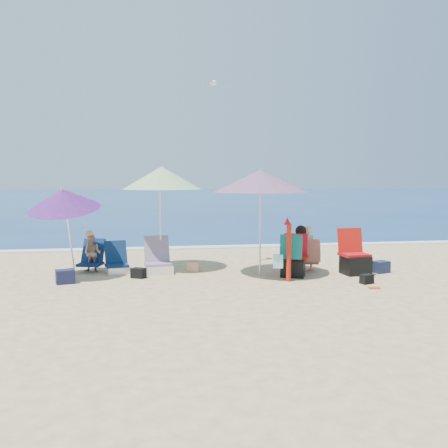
{
  "coord_description": "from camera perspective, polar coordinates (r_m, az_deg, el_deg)",
  "views": [
    {
      "loc": [
        -1.9,
        -9.31,
        2.08
      ],
      "look_at": [
        -0.3,
        1.0,
        1.1
      ],
      "focal_mm": 39.2,
      "sensor_mm": 36.0,
      "label": 1
    }
  ],
  "objects": [
    {
      "name": "umbrella_turquoise",
      "position": [
        10.44,
        4.24,
        5.01
      ],
      "size": [
        2.22,
        2.22,
        2.29
      ],
      "color": "silver",
      "rests_on": "ground"
    },
    {
      "name": "umbrella_striped",
      "position": [
        11.18,
        -7.27,
        5.35
      ],
      "size": [
        2.17,
        2.17,
        2.39
      ],
      "color": "silver",
      "rests_on": "ground"
    },
    {
      "name": "person_left",
      "position": [
        11.31,
        -15.12,
        -3.29
      ],
      "size": [
        0.62,
        0.76,
        0.91
      ],
      "color": "tan",
      "rests_on": "ground"
    },
    {
      "name": "bag_navy_b",
      "position": [
        11.36,
        17.82,
        -4.78
      ],
      "size": [
        0.41,
        0.36,
        0.26
      ],
      "color": "#1C243E",
      "rests_on": "ground"
    },
    {
      "name": "foam",
      "position": [
        14.68,
        -1.29,
        -2.71
      ],
      "size": [
        120.0,
        0.5,
        0.04
      ],
      "color": "white",
      "rests_on": "ground"
    },
    {
      "name": "bag_black_b",
      "position": [
        10.11,
        16.3,
        -6.18
      ],
      "size": [
        0.29,
        0.24,
        0.19
      ],
      "color": "black",
      "rests_on": "ground"
    },
    {
      "name": "person_center",
      "position": [
        11.1,
        9.45,
        -2.89
      ],
      "size": [
        0.74,
        0.63,
        1.03
      ],
      "color": "#D6AE80",
      "rests_on": "ground"
    },
    {
      "name": "orange_item",
      "position": [
        9.72,
        17.13,
        -7.14
      ],
      "size": [
        0.24,
        0.16,
        0.03
      ],
      "color": "#D74416",
      "rests_on": "ground"
    },
    {
      "name": "umbrella_blue",
      "position": [
        10.61,
        -18.23,
        2.8
      ],
      "size": [
        1.8,
        1.84,
        2.02
      ],
      "color": "white",
      "rests_on": "ground"
    },
    {
      "name": "ground",
      "position": [
        9.73,
        2.67,
        -6.99
      ],
      "size": [
        120.0,
        120.0,
        0.0
      ],
      "color": "#D8BC84",
      "rests_on": "ground"
    },
    {
      "name": "furled_umbrella",
      "position": [
        9.92,
        7.53,
        -2.6
      ],
      "size": [
        0.16,
        0.15,
        1.3
      ],
      "color": "red",
      "rests_on": "ground"
    },
    {
      "name": "bag_navy_a",
      "position": [
        10.22,
        -18.02,
        -5.85
      ],
      "size": [
        0.41,
        0.34,
        0.28
      ],
      "color": "#1C1D3E",
      "rests_on": "ground"
    },
    {
      "name": "bag_tan",
      "position": [
        10.97,
        -3.59,
        -4.99
      ],
      "size": [
        0.31,
        0.28,
        0.22
      ],
      "color": "tan",
      "rests_on": "ground"
    },
    {
      "name": "camp_chair_left",
      "position": [
        11.02,
        14.98,
        -4.14
      ],
      "size": [
        0.61,
        0.63,
        0.99
      ],
      "color": "#B60D12",
      "rests_on": "ground"
    },
    {
      "name": "chair_navy",
      "position": [
        11.05,
        -12.31,
        -4.65
      ],
      "size": [
        0.62,
        0.69,
        0.69
      ],
      "color": "#0C2244",
      "rests_on": "ground"
    },
    {
      "name": "bag_black_a",
      "position": [
        10.42,
        -9.94,
        -5.65
      ],
      "size": [
        0.34,
        0.32,
        0.21
      ],
      "color": "black",
      "rests_on": "ground"
    },
    {
      "name": "camp_chair_right",
      "position": [
        10.46,
        8.03,
        -4.28
      ],
      "size": [
        0.99,
        0.97,
        0.93
      ],
      "color": "red",
      "rests_on": "ground"
    },
    {
      "name": "seagull",
      "position": [
        11.9,
        -1.15,
        16.13
      ],
      "size": [
        0.76,
        0.37,
        0.12
      ],
      "color": "white"
    },
    {
      "name": "chair_rainbow",
      "position": [
        10.91,
        -7.68,
        -4.55
      ],
      "size": [
        0.64,
        0.78,
        0.79
      ],
      "color": "#DD684E",
      "rests_on": "ground"
    },
    {
      "name": "sea",
      "position": [
        54.39,
        -6.81,
        3.06
      ],
      "size": [
        120.0,
        80.0,
        0.12
      ],
      "color": "navy",
      "rests_on": "ground"
    }
  ]
}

